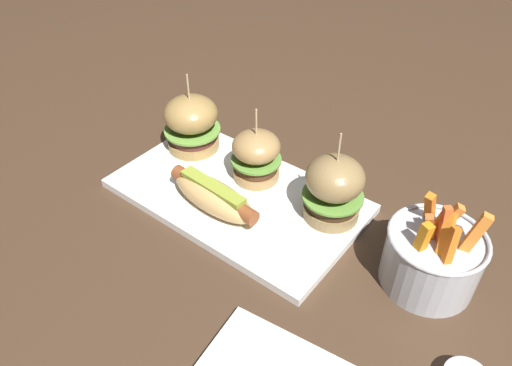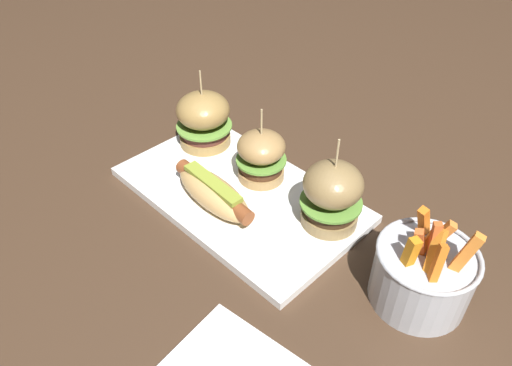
{
  "view_description": "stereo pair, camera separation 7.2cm",
  "coord_description": "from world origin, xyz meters",
  "px_view_note": "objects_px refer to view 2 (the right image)",
  "views": [
    {
      "loc": [
        0.39,
        -0.45,
        0.53
      ],
      "look_at": [
        0.04,
        0.0,
        0.05
      ],
      "focal_mm": 33.75,
      "sensor_mm": 36.0,
      "label": 1
    },
    {
      "loc": [
        0.45,
        -0.4,
        0.53
      ],
      "look_at": [
        0.04,
        0.0,
        0.05
      ],
      "focal_mm": 33.75,
      "sensor_mm": 36.0,
      "label": 2
    }
  ],
  "objects_px": {
    "slider_center": "(261,155)",
    "platter_main": "(239,194)",
    "slider_left": "(204,119)",
    "slider_right": "(332,194)",
    "fries_bucket": "(422,274)",
    "hot_dog": "(213,192)"
  },
  "relations": [
    {
      "from": "platter_main",
      "to": "slider_center",
      "type": "bearing_deg",
      "value": 91.64
    },
    {
      "from": "slider_center",
      "to": "slider_left",
      "type": "bearing_deg",
      "value": -179.96
    },
    {
      "from": "platter_main",
      "to": "slider_left",
      "type": "relative_size",
      "value": 2.77
    },
    {
      "from": "platter_main",
      "to": "hot_dog",
      "type": "relative_size",
      "value": 2.34
    },
    {
      "from": "hot_dog",
      "to": "slider_left",
      "type": "xyz_separation_m",
      "value": [
        -0.14,
        0.1,
        0.03
      ]
    },
    {
      "from": "slider_left",
      "to": "slider_right",
      "type": "relative_size",
      "value": 0.97
    },
    {
      "from": "hot_dog",
      "to": "slider_center",
      "type": "xyz_separation_m",
      "value": [
        0.0,
        0.1,
        0.02
      ]
    },
    {
      "from": "slider_center",
      "to": "fries_bucket",
      "type": "height_order",
      "value": "slider_center"
    },
    {
      "from": "fries_bucket",
      "to": "platter_main",
      "type": "bearing_deg",
      "value": -174.9
    },
    {
      "from": "platter_main",
      "to": "slider_left",
      "type": "bearing_deg",
      "value": 160.29
    },
    {
      "from": "slider_right",
      "to": "platter_main",
      "type": "bearing_deg",
      "value": -161.93
    },
    {
      "from": "platter_main",
      "to": "slider_center",
      "type": "height_order",
      "value": "slider_center"
    },
    {
      "from": "hot_dog",
      "to": "slider_right",
      "type": "distance_m",
      "value": 0.18
    },
    {
      "from": "hot_dog",
      "to": "fries_bucket",
      "type": "height_order",
      "value": "fries_bucket"
    },
    {
      "from": "platter_main",
      "to": "slider_right",
      "type": "height_order",
      "value": "slider_right"
    },
    {
      "from": "slider_left",
      "to": "slider_right",
      "type": "xyz_separation_m",
      "value": [
        0.29,
        -0.0,
        0.0
      ]
    },
    {
      "from": "slider_center",
      "to": "slider_right",
      "type": "xyz_separation_m",
      "value": [
        0.15,
        -0.0,
        0.01
      ]
    },
    {
      "from": "slider_left",
      "to": "slider_center",
      "type": "bearing_deg",
      "value": 0.04
    },
    {
      "from": "slider_center",
      "to": "slider_right",
      "type": "bearing_deg",
      "value": -1.44
    },
    {
      "from": "slider_left",
      "to": "fries_bucket",
      "type": "distance_m",
      "value": 0.46
    },
    {
      "from": "hot_dog",
      "to": "slider_left",
      "type": "distance_m",
      "value": 0.17
    },
    {
      "from": "slider_center",
      "to": "platter_main",
      "type": "bearing_deg",
      "value": -88.36
    }
  ]
}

